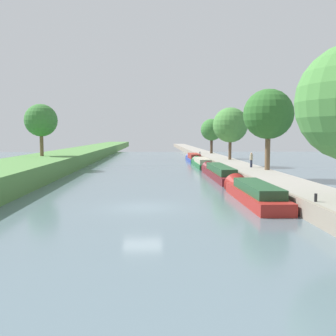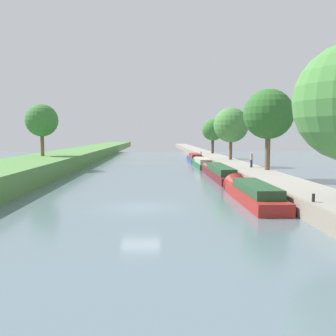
% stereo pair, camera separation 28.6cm
% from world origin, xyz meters
% --- Properties ---
extents(ground_plane, '(160.00, 160.00, 0.00)m').
position_xyz_m(ground_plane, '(0.00, 0.00, 0.00)').
color(ground_plane, slate).
extents(right_towpath, '(3.90, 260.00, 1.02)m').
position_xyz_m(right_towpath, '(11.15, 0.00, 0.51)').
color(right_towpath, gray).
rests_on(right_towpath, ground_plane).
extents(stone_quay, '(0.25, 260.00, 1.07)m').
position_xyz_m(stone_quay, '(9.07, 0.00, 0.53)').
color(stone_quay, gray).
rests_on(stone_quay, ground_plane).
extents(narrowboat_red, '(2.11, 11.38, 2.00)m').
position_xyz_m(narrowboat_red, '(7.72, 2.41, 0.56)').
color(narrowboat_red, maroon).
rests_on(narrowboat_red, ground_plane).
extents(narrowboat_maroon, '(1.90, 15.27, 1.95)m').
position_xyz_m(narrowboat_maroon, '(7.78, 16.91, 0.58)').
color(narrowboat_maroon, maroon).
rests_on(narrowboat_maroon, ground_plane).
extents(narrowboat_green, '(1.94, 11.83, 1.90)m').
position_xyz_m(narrowboat_green, '(7.72, 31.24, 0.53)').
color(narrowboat_green, '#1E6033').
rests_on(narrowboat_green, ground_plane).
extents(narrowboat_blue, '(1.99, 10.72, 2.07)m').
position_xyz_m(narrowboat_blue, '(7.76, 42.68, 0.55)').
color(narrowboat_blue, '#283D93').
rests_on(narrowboat_blue, ground_plane).
extents(tree_rightbank_midnear, '(5.13, 5.13, 8.31)m').
position_xyz_m(tree_rightbank_midnear, '(12.52, 14.74, 6.73)').
color(tree_rightbank_midnear, brown).
rests_on(tree_rightbank_midnear, right_towpath).
extents(tree_rightbank_midfar, '(5.10, 5.10, 7.60)m').
position_xyz_m(tree_rightbank_midfar, '(11.94, 31.20, 6.05)').
color(tree_rightbank_midfar, brown).
rests_on(tree_rightbank_midfar, right_towpath).
extents(tree_rightbank_far, '(4.25, 4.25, 6.75)m').
position_xyz_m(tree_rightbank_far, '(12.09, 49.97, 5.61)').
color(tree_rightbank_far, '#4C3828').
rests_on(tree_rightbank_far, right_towpath).
extents(tree_leftbank_downstream, '(4.22, 4.22, 6.77)m').
position_xyz_m(tree_leftbank_downstream, '(-13.90, 26.24, 6.50)').
color(tree_leftbank_downstream, brown).
rests_on(tree_leftbank_downstream, left_grassy_bank).
extents(person_walking, '(0.34, 0.34, 1.66)m').
position_xyz_m(person_walking, '(11.63, 17.78, 1.89)').
color(person_walking, '#282D42').
rests_on(person_walking, right_towpath).
extents(mooring_bollard_near, '(0.16, 0.16, 0.45)m').
position_xyz_m(mooring_bollard_near, '(9.50, -4.07, 1.24)').
color(mooring_bollard_near, black).
rests_on(mooring_bollard_near, right_towpath).
extents(mooring_bollard_far, '(0.16, 0.16, 0.45)m').
position_xyz_m(mooring_bollard_far, '(9.50, 47.28, 1.24)').
color(mooring_bollard_far, black).
rests_on(mooring_bollard_far, right_towpath).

